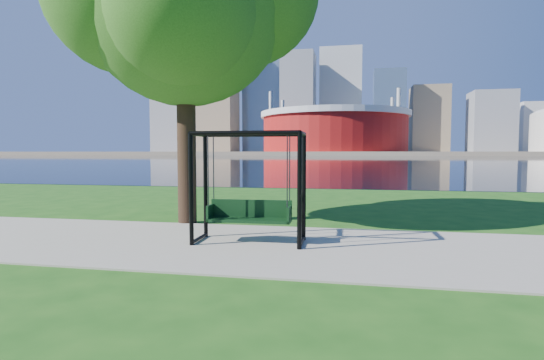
# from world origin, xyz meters

# --- Properties ---
(ground) EXTENTS (900.00, 900.00, 0.00)m
(ground) POSITION_xyz_m (0.00, 0.00, 0.00)
(ground) COLOR #1E5114
(ground) RESTS_ON ground
(path) EXTENTS (120.00, 4.00, 0.03)m
(path) POSITION_xyz_m (0.00, -0.50, 0.01)
(path) COLOR #9E937F
(path) RESTS_ON ground
(river) EXTENTS (900.00, 180.00, 0.02)m
(river) POSITION_xyz_m (0.00, 102.00, 0.01)
(river) COLOR black
(river) RESTS_ON ground
(far_bank) EXTENTS (900.00, 228.00, 2.00)m
(far_bank) POSITION_xyz_m (0.00, 306.00, 1.00)
(far_bank) COLOR #937F60
(far_bank) RESTS_ON ground
(stadium) EXTENTS (83.00, 83.00, 32.00)m
(stadium) POSITION_xyz_m (-10.00, 235.00, 14.23)
(stadium) COLOR maroon
(stadium) RESTS_ON far_bank
(skyline) EXTENTS (392.00, 66.00, 96.50)m
(skyline) POSITION_xyz_m (-4.27, 319.39, 35.89)
(skyline) COLOR gray
(skyline) RESTS_ON far_bank
(swing) EXTENTS (2.10, 0.95, 2.13)m
(swing) POSITION_xyz_m (-0.23, -0.31, 1.03)
(swing) COLOR black
(swing) RESTS_ON ground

